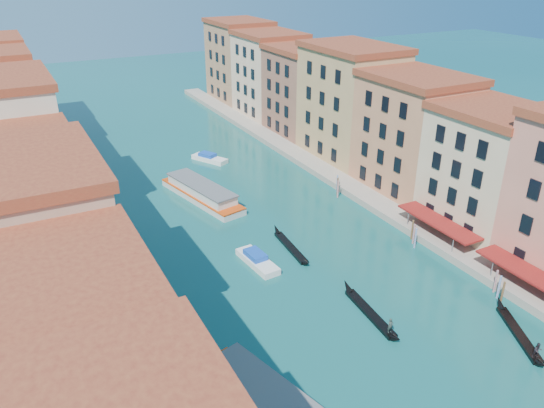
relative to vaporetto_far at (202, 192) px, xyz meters
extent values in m
cube|color=#D3C284|center=(-25.16, -42.82, 7.30)|extent=(12.00, 15.00, 17.00)
cube|color=maroon|center=(-25.16, -42.82, 16.30)|extent=(12.80, 15.40, 1.00)
cube|color=tan|center=(-25.16, -26.82, 8.30)|extent=(12.00, 17.00, 19.00)
cube|color=maroon|center=(-25.16, -26.82, 18.30)|extent=(12.80, 17.40, 1.00)
cube|color=#DEAB83|center=(-25.16, -11.32, 7.05)|extent=(12.00, 14.00, 16.50)
cube|color=maroon|center=(-25.16, -11.32, 15.80)|extent=(12.80, 14.40, 1.00)
cube|color=beige|center=(-25.16, 4.68, 8.80)|extent=(12.00, 18.00, 20.00)
cube|color=tan|center=(-25.16, 21.68, 7.55)|extent=(12.00, 16.00, 17.50)
cube|color=tan|center=(-25.16, 37.18, 8.05)|extent=(12.00, 15.00, 18.50)
cube|color=#D2AE86|center=(30.84, -27.32, 7.05)|extent=(12.00, 14.00, 16.50)
cube|color=maroon|center=(30.84, -27.32, 15.80)|extent=(12.80, 14.40, 1.00)
cube|color=#BD724C|center=(30.84, -12.32, 7.80)|extent=(12.00, 16.00, 18.00)
cube|color=maroon|center=(30.84, -12.32, 17.30)|extent=(12.80, 16.40, 1.00)
cube|color=tan|center=(30.84, 4.68, 8.80)|extent=(12.00, 18.00, 20.00)
cube|color=maroon|center=(30.84, 4.68, 19.30)|extent=(12.80, 18.40, 1.00)
cube|color=brown|center=(30.84, 21.18, 7.55)|extent=(12.00, 15.00, 17.50)
cube|color=maroon|center=(30.84, 21.18, 16.80)|extent=(12.80, 15.40, 1.00)
cube|color=#DDB18C|center=(30.84, 36.68, 8.05)|extent=(12.00, 16.00, 18.50)
cube|color=maroon|center=(30.84, 36.68, 17.80)|extent=(12.80, 16.40, 1.00)
cube|color=#A5714D|center=(30.84, 53.18, 8.55)|extent=(12.00, 17.00, 19.50)
cube|color=maroon|center=(30.84, 53.18, 18.80)|extent=(12.80, 17.40, 1.00)
cube|color=gray|center=(22.84, -1.32, -0.70)|extent=(4.00, 140.00, 1.00)
cube|color=maroon|center=(23.04, -42.82, 1.80)|extent=(3.20, 15.30, 0.25)
cylinder|color=#5D5D60|center=(21.64, -37.72, 0.30)|extent=(0.12, 0.12, 3.00)
cube|color=maroon|center=(23.04, -27.32, 1.80)|extent=(3.20, 12.60, 0.25)
cylinder|color=#5D5D60|center=(21.64, -31.52, 0.30)|extent=(0.12, 0.12, 3.00)
cylinder|color=#5D5D60|center=(21.64, -23.12, 0.30)|extent=(0.12, 0.12, 3.00)
cylinder|color=#4F2E1B|center=(19.34, -41.32, 0.10)|extent=(0.24, 0.24, 3.20)
cylinder|color=#4F2E1B|center=(19.94, -40.32, 0.10)|extent=(0.24, 0.24, 3.20)
cylinder|color=#4F2E1B|center=(20.54, -39.32, 0.10)|extent=(0.24, 0.24, 3.20)
cylinder|color=#4F2E1B|center=(19.34, -27.32, 0.10)|extent=(0.24, 0.24, 3.20)
cylinder|color=#4F2E1B|center=(19.94, -26.32, 0.10)|extent=(0.24, 0.24, 3.20)
cylinder|color=#4F2E1B|center=(20.54, -25.32, 0.10)|extent=(0.24, 0.24, 3.20)
cylinder|color=#4F2E1B|center=(19.34, -9.32, 0.10)|extent=(0.24, 0.24, 3.20)
cylinder|color=#4F2E1B|center=(19.94, -8.32, 0.10)|extent=(0.24, 0.24, 3.20)
cylinder|color=#4F2E1B|center=(20.54, -7.32, 0.10)|extent=(0.24, 0.24, 3.20)
cube|color=#5D5D60|center=(-10.26, -45.41, 1.63)|extent=(8.52, 16.94, 0.25)
cube|color=silver|center=(0.00, 0.00, -0.66)|extent=(7.76, 18.38, 1.08)
cube|color=silver|center=(0.00, 0.00, 0.50)|extent=(6.56, 14.78, 1.43)
cube|color=#5D5D60|center=(0.00, 0.00, 1.35)|extent=(6.92, 15.27, 0.22)
cube|color=#D8420C|center=(0.00, 0.00, -0.17)|extent=(7.80, 18.39, 0.22)
cube|color=black|center=(5.40, -36.21, -0.99)|extent=(1.85, 8.84, 0.44)
cone|color=black|center=(5.83, -31.35, -0.62)|extent=(1.05, 2.03, 1.64)
cone|color=black|center=(4.96, -41.07, -0.71)|extent=(1.02, 1.69, 1.44)
imported|color=#293731|center=(5.06, -39.90, 0.03)|extent=(0.65, 0.46, 1.68)
cube|color=black|center=(16.66, -45.95, -0.99)|extent=(4.69, 8.13, 0.43)
cone|color=black|center=(18.74, -41.69, -0.63)|extent=(1.61, 2.09, 1.59)
cone|color=black|center=(14.57, -50.21, -0.73)|extent=(1.46, 1.79, 1.40)
imported|color=#282025|center=(15.07, -49.19, 0.00)|extent=(0.99, 0.91, 1.64)
cube|color=black|center=(4.78, -20.02, -0.99)|extent=(1.71, 8.53, 0.42)
cone|color=black|center=(5.15, -15.33, -0.64)|extent=(0.99, 1.95, 1.58)
cone|color=black|center=(4.40, -24.71, -0.73)|extent=(0.97, 1.63, 1.39)
cube|color=white|center=(-0.77, -21.46, -0.79)|extent=(2.89, 7.38, 0.82)
cube|color=#1548B1|center=(-0.81, -20.95, -0.07)|extent=(2.12, 3.24, 0.72)
cube|color=white|center=(7.41, 15.50, -0.79)|extent=(5.36, 7.33, 0.81)
cube|color=#1548B1|center=(7.17, 15.95, -0.08)|extent=(3.07, 3.56, 0.71)
camera|label=1|loc=(-25.30, -72.37, 33.77)|focal=35.00mm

